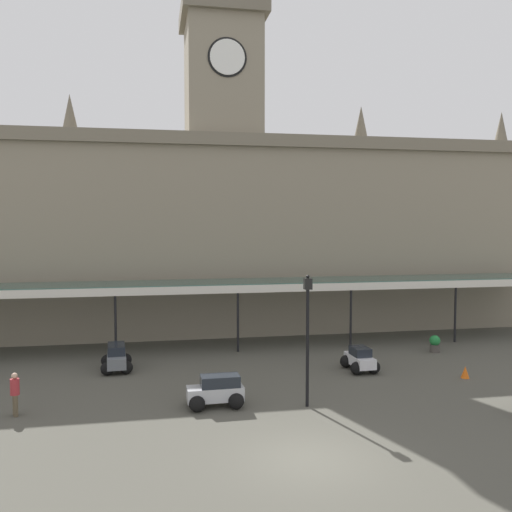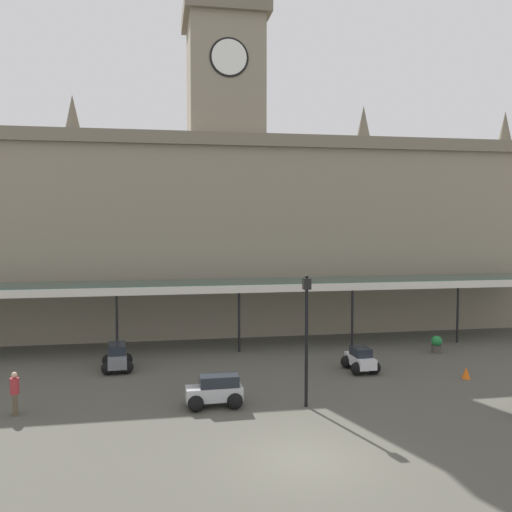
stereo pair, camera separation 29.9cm
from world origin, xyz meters
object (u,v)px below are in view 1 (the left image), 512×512
traffic_cone (465,372)px  car_white_sedan (360,361)px  victorian_lamppost (308,326)px  planter_near_kerb (435,343)px  car_silver_estate (216,393)px  pedestrian_crossing_forecourt (15,392)px  car_grey_estate (117,359)px

traffic_cone → car_white_sedan: bearing=154.2°
car_white_sedan → traffic_cone: (4.44, -2.15, -0.22)m
victorian_lamppost → planter_near_kerb: victorian_lamppost is taller
car_silver_estate → pedestrian_crossing_forecourt: (-7.66, 0.39, 0.34)m
car_grey_estate → traffic_cone: bearing=-15.3°
planter_near_kerb → car_grey_estate: bearing=-178.2°
car_silver_estate → planter_near_kerb: bearing=27.2°
planter_near_kerb → traffic_cone: bearing=-103.3°
car_silver_estate → planter_near_kerb: car_silver_estate is taller
car_grey_estate → planter_near_kerb: size_ratio=2.41×
victorian_lamppost → traffic_cone: 9.30m
car_grey_estate → victorian_lamppost: victorian_lamppost is taller
car_silver_estate → traffic_cone: bearing=8.4°
car_white_sedan → pedestrian_crossing_forecourt: (-15.29, -3.55, 0.41)m
traffic_cone → pedestrian_crossing_forecourt: bearing=-175.9°
car_white_sedan → planter_near_kerb: car_white_sedan is taller
car_silver_estate → pedestrian_crossing_forecourt: pedestrian_crossing_forecourt is taller
car_grey_estate → car_silver_estate: 7.59m
car_white_sedan → victorian_lamppost: (-4.03, -4.58, 2.77)m
car_grey_estate → victorian_lamppost: size_ratio=0.44×
car_grey_estate → pedestrian_crossing_forecourt: size_ratio=1.38×
car_white_sedan → pedestrian_crossing_forecourt: 15.70m
car_white_sedan → car_silver_estate: 8.58m
car_silver_estate → victorian_lamppost: victorian_lamppost is taller
car_white_sedan → car_silver_estate: bearing=-152.7°
car_grey_estate → pedestrian_crossing_forecourt: bearing=-119.9°
car_white_sedan → car_grey_estate: bearing=168.9°
car_white_sedan → victorian_lamppost: size_ratio=0.39×
car_silver_estate → victorian_lamppost: size_ratio=0.43×
car_silver_estate → traffic_cone: (12.07, 1.79, -0.28)m
victorian_lamppost → planter_near_kerb: bearing=37.6°
car_silver_estate → traffic_cone: size_ratio=4.03×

